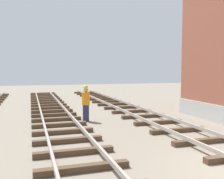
# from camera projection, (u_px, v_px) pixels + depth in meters

# --- Properties ---
(track_worker_foreground) EXTENTS (0.40, 0.40, 1.87)m
(track_worker_foreground) POSITION_uv_depth(u_px,v_px,m) (86.00, 103.00, 13.19)
(track_worker_foreground) COLOR #262D4C
(track_worker_foreground) RESTS_ON ground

